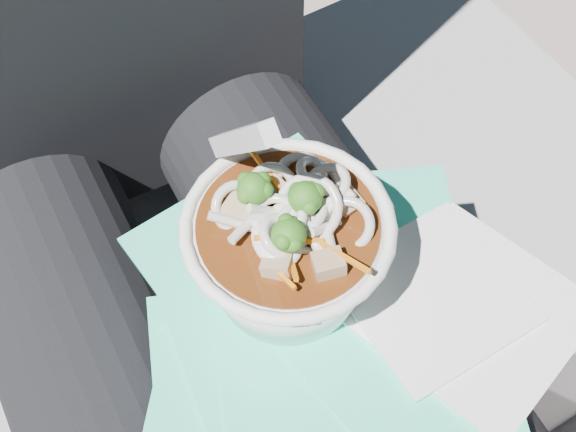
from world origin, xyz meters
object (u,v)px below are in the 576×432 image
plastic_bag (324,340)px  stone_ledge (205,370)px  udon_bowl (288,245)px  person_body (199,278)px  lap (250,384)px

plastic_bag → stone_ledge: bearing=105.3°
udon_bowl → plastic_bag: bearing=-87.0°
person_body → udon_bowl: 0.15m
stone_ledge → person_body: 0.33m
udon_bowl → lap: bearing=-153.7°
lap → plastic_bag: plastic_bag is taller
stone_ledge → lap: lap is taller
person_body → udon_bowl: bearing=-56.7°
person_body → lap: bearing=-90.0°
lap → udon_bowl: bearing=26.3°
person_body → plastic_bag: bearing=-67.8°
stone_ledge → udon_bowl: 0.47m
lap → plastic_bag: 0.10m
stone_ledge → person_body: size_ratio=1.00×
plastic_bag → person_body: bearing=112.2°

